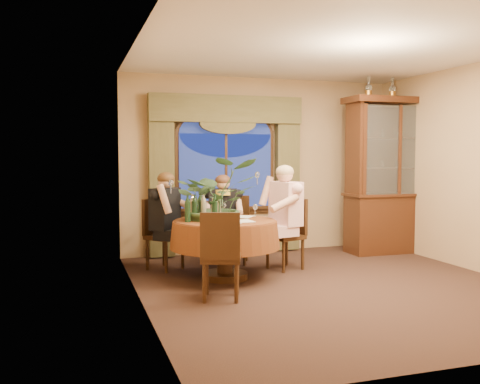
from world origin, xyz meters
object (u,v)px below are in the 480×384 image
object	(u,v)px
oil_lamp_center	(393,87)
dining_table	(225,249)
chair_back	(165,235)
wine_bottle_5	(215,208)
oil_lamp_left	(369,86)
centerpiece_plant	(216,167)
stoneware_vase	(216,209)
chair_back_right	(234,230)
chair_front_left	(221,255)
wine_bottle_4	(194,208)
person_scarf	(223,220)
person_pink	(286,218)
china_cabinet	(391,176)
wine_bottle_2	(188,209)
chair_right	(285,234)
olive_bowl	(231,218)
wine_bottle_3	(200,206)
wine_bottle_1	(192,207)
oil_lamp_right	(416,88)
wine_bottle_0	(204,207)
person_back	(165,222)

from	to	relation	value
oil_lamp_center	dining_table	bearing A→B (deg)	-161.99
chair_back	wine_bottle_5	world-z (taller)	wine_bottle_5
oil_lamp_left	centerpiece_plant	distance (m)	3.10
stoneware_vase	chair_back_right	bearing A→B (deg)	58.95
chair_front_left	wine_bottle_4	xyz separation A→B (m)	(-0.09, 0.92, 0.44)
stoneware_vase	chair_back	bearing A→B (deg)	129.42
chair_back	wine_bottle_4	size ratio (longest dim) A/B	2.91
dining_table	centerpiece_plant	world-z (taller)	centerpiece_plant
person_scarf	centerpiece_plant	xyz separation A→B (m)	(-0.30, -0.71, 0.76)
person_scarf	person_pink	bearing A→B (deg)	153.76
oil_lamp_left	chair_back_right	xyz separation A→B (m)	(-2.23, -0.08, -2.17)
centerpiece_plant	china_cabinet	bearing A→B (deg)	15.11
chair_back_right	stoneware_vase	bearing A→B (deg)	82.36
china_cabinet	wine_bottle_2	xyz separation A→B (m)	(-3.55, -1.06, -0.32)
chair_back	stoneware_vase	world-z (taller)	stoneware_vase
chair_right	centerpiece_plant	distance (m)	1.40
chair_right	person_pink	world-z (taller)	person_pink
oil_lamp_left	olive_bowl	world-z (taller)	oil_lamp_left
china_cabinet	chair_right	world-z (taller)	china_cabinet
chair_back_right	person_scarf	distance (m)	0.25
chair_back	person_pink	xyz separation A→B (m)	(1.56, -0.54, 0.24)
oil_lamp_left	wine_bottle_3	distance (m)	3.48
chair_back_right	wine_bottle_5	xyz separation A→B (m)	(-0.54, -0.98, 0.44)
oil_lamp_left	wine_bottle_4	distance (m)	3.61
wine_bottle_1	wine_bottle_3	bearing A→B (deg)	37.33
person_pink	wine_bottle_4	bearing A→B (deg)	85.23
dining_table	oil_lamp_center	world-z (taller)	oil_lamp_center
person_pink	olive_bowl	world-z (taller)	person_pink
oil_lamp_right	wine_bottle_1	size ratio (longest dim) A/B	1.03
wine_bottle_3	wine_bottle_1	bearing A→B (deg)	-142.67
olive_bowl	wine_bottle_2	bearing A→B (deg)	-178.44
chair_back	wine_bottle_2	distance (m)	0.96
person_scarf	wine_bottle_2	distance (m)	1.19
chair_back	wine_bottle_0	size ratio (longest dim) A/B	2.91
person_pink	chair_right	bearing A→B (deg)	-30.88
wine_bottle_1	person_pink	bearing A→B (deg)	6.62
person_pink	oil_lamp_right	bearing A→B (deg)	-88.52
dining_table	chair_back	size ratio (longest dim) A/B	1.45
person_pink	wine_bottle_0	size ratio (longest dim) A/B	4.36
chair_right	stoneware_vase	world-z (taller)	stoneware_vase
chair_front_left	wine_bottle_2	size ratio (longest dim) A/B	2.91
chair_right	person_pink	xyz separation A→B (m)	(-0.02, -0.06, 0.24)
person_back	wine_bottle_1	distance (m)	0.62
chair_back_right	wine_bottle_1	distance (m)	1.22
wine_bottle_2	oil_lamp_right	bearing A→B (deg)	14.84
dining_table	china_cabinet	xyz separation A→B (m)	(3.06, 0.99, 0.86)
centerpiece_plant	wine_bottle_1	bearing A→B (deg)	-170.23
chair_right	wine_bottle_5	size ratio (longest dim) A/B	2.91
china_cabinet	wine_bottle_0	xyz separation A→B (m)	(-3.31, -0.91, -0.32)
chair_back_right	wine_bottle_0	world-z (taller)	wine_bottle_0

